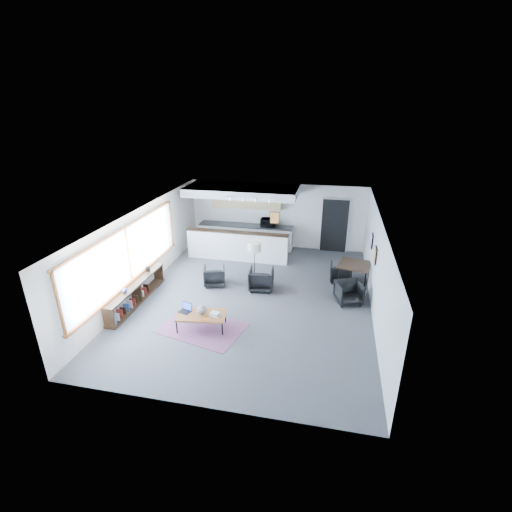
% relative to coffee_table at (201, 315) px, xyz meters
% --- Properties ---
extents(room, '(7.02, 9.02, 2.62)m').
position_rel_coffee_table_xyz_m(room, '(0.96, 1.88, 0.91)').
color(room, '#474749').
rests_on(room, ground).
extents(window, '(0.10, 5.95, 1.66)m').
position_rel_coffee_table_xyz_m(window, '(-2.51, 0.98, 1.07)').
color(window, '#8CBFFF').
rests_on(window, room).
extents(console, '(0.35, 3.00, 0.80)m').
position_rel_coffee_table_xyz_m(console, '(-2.34, 0.83, -0.06)').
color(console, black).
rests_on(console, floor).
extents(kitchenette, '(4.20, 1.96, 2.60)m').
position_rel_coffee_table_xyz_m(kitchenette, '(-0.24, 5.59, 0.99)').
color(kitchenette, white).
rests_on(kitchenette, floor).
extents(doorway, '(1.10, 0.12, 2.15)m').
position_rel_coffee_table_xyz_m(doorway, '(3.26, 6.30, 0.69)').
color(doorway, black).
rests_on(doorway, room).
extents(track_light, '(1.60, 0.07, 0.15)m').
position_rel_coffee_table_xyz_m(track_light, '(0.37, 4.08, 2.14)').
color(track_light, silver).
rests_on(track_light, room).
extents(wall_art_lower, '(0.03, 0.38, 0.48)m').
position_rel_coffee_table_xyz_m(wall_art_lower, '(4.42, 2.28, 1.16)').
color(wall_art_lower, black).
rests_on(wall_art_lower, room).
extents(wall_art_upper, '(0.03, 0.34, 0.44)m').
position_rel_coffee_table_xyz_m(wall_art_upper, '(4.43, 3.58, 1.11)').
color(wall_art_upper, black).
rests_on(wall_art_upper, room).
extents(kilim_rug, '(2.43, 1.92, 0.01)m').
position_rel_coffee_table_xyz_m(kilim_rug, '(0.00, 0.00, -0.38)').
color(kilim_rug, '#693754').
rests_on(kilim_rug, floor).
extents(coffee_table, '(1.36, 0.86, 0.42)m').
position_rel_coffee_table_xyz_m(coffee_table, '(0.00, 0.00, 0.00)').
color(coffee_table, brown).
rests_on(coffee_table, floor).
extents(laptop, '(0.37, 0.33, 0.22)m').
position_rel_coffee_table_xyz_m(laptop, '(-0.45, 0.07, 0.10)').
color(laptop, black).
rests_on(laptop, coffee_table).
extents(ceramic_pot, '(0.25, 0.25, 0.25)m').
position_rel_coffee_table_xyz_m(ceramic_pot, '(0.01, 0.02, 0.16)').
color(ceramic_pot, gray).
rests_on(ceramic_pot, coffee_table).
extents(book_stack, '(0.32, 0.28, 0.08)m').
position_rel_coffee_table_xyz_m(book_stack, '(0.37, 0.04, 0.07)').
color(book_stack, silver).
rests_on(book_stack, coffee_table).
extents(coaster, '(0.13, 0.13, 0.01)m').
position_rel_coffee_table_xyz_m(coaster, '(0.18, -0.19, 0.03)').
color(coaster, '#E5590C').
rests_on(coaster, coffee_table).
extents(armchair_left, '(0.82, 0.79, 0.69)m').
position_rel_coffee_table_xyz_m(armchair_left, '(-0.45, 2.48, -0.04)').
color(armchair_left, black).
rests_on(armchair_left, floor).
extents(armchair_right, '(0.80, 0.76, 0.76)m').
position_rel_coffee_table_xyz_m(armchair_right, '(1.10, 2.48, -0.00)').
color(armchair_right, black).
rests_on(armchair_right, floor).
extents(floor_lamp, '(0.53, 0.53, 1.49)m').
position_rel_coffee_table_xyz_m(floor_lamp, '(0.83, 2.72, 0.91)').
color(floor_lamp, black).
rests_on(floor_lamp, floor).
extents(dining_table, '(1.13, 1.13, 0.80)m').
position_rel_coffee_table_xyz_m(dining_table, '(3.96, 3.24, 0.35)').
color(dining_table, black).
rests_on(dining_table, floor).
extents(dining_chair_near, '(0.75, 0.73, 0.62)m').
position_rel_coffee_table_xyz_m(dining_chair_near, '(3.81, 2.16, -0.07)').
color(dining_chair_near, black).
rests_on(dining_chair_near, floor).
extents(dining_chair_far, '(0.59, 0.55, 0.59)m').
position_rel_coffee_table_xyz_m(dining_chair_far, '(3.57, 3.59, -0.09)').
color(dining_chair_far, black).
rests_on(dining_chair_far, floor).
extents(microwave, '(0.58, 0.32, 0.39)m').
position_rel_coffee_table_xyz_m(microwave, '(0.67, 6.03, 0.74)').
color(microwave, black).
rests_on(microwave, kitchenette).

